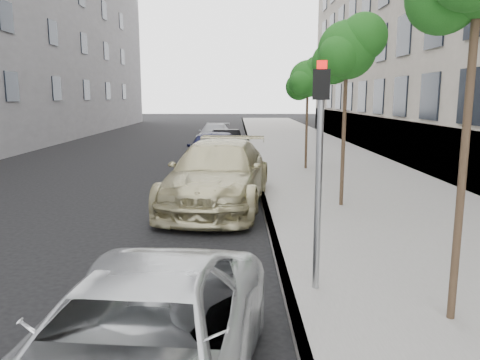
{
  "coord_description": "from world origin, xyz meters",
  "views": [
    {
      "loc": [
        0.4,
        -4.19,
        2.99
      ],
      "look_at": [
        0.46,
        4.18,
        1.5
      ],
      "focal_mm": 35.0,
      "sensor_mm": 36.0,
      "label": 1
    }
  ],
  "objects_px": {
    "tree_mid": "(348,50)",
    "signal_pole": "(319,151)",
    "sedan_rear": "(214,134)",
    "minivan": "(137,352)",
    "tree_far": "(308,79)",
    "sedan_blue": "(213,150)",
    "suv": "(218,174)",
    "sedan_black": "(227,142)"
  },
  "relations": [
    {
      "from": "tree_mid",
      "to": "signal_pole",
      "type": "xyz_separation_m",
      "value": [
        -1.63,
        -5.5,
        -1.94
      ]
    },
    {
      "from": "sedan_rear",
      "to": "minivan",
      "type": "bearing_deg",
      "value": -84.49
    },
    {
      "from": "sedan_rear",
      "to": "tree_far",
      "type": "bearing_deg",
      "value": -64.39
    },
    {
      "from": "tree_far",
      "to": "signal_pole",
      "type": "bearing_deg",
      "value": -97.74
    },
    {
      "from": "tree_mid",
      "to": "signal_pole",
      "type": "bearing_deg",
      "value": -106.53
    },
    {
      "from": "tree_mid",
      "to": "sedan_rear",
      "type": "relative_size",
      "value": 1.08
    },
    {
      "from": "tree_far",
      "to": "minivan",
      "type": "distance_m",
      "value": 15.47
    },
    {
      "from": "tree_far",
      "to": "sedan_blue",
      "type": "height_order",
      "value": "tree_far"
    },
    {
      "from": "minivan",
      "to": "suv",
      "type": "bearing_deg",
      "value": 92.79
    },
    {
      "from": "tree_mid",
      "to": "sedan_black",
      "type": "bearing_deg",
      "value": 105.29
    },
    {
      "from": "tree_mid",
      "to": "minivan",
      "type": "xyz_separation_m",
      "value": [
        -3.75,
        -8.2,
        -3.49
      ]
    },
    {
      "from": "signal_pole",
      "to": "sedan_blue",
      "type": "height_order",
      "value": "signal_pole"
    },
    {
      "from": "tree_far",
      "to": "sedan_black",
      "type": "relative_size",
      "value": 1.14
    },
    {
      "from": "tree_far",
      "to": "sedan_rear",
      "type": "bearing_deg",
      "value": 111.16
    },
    {
      "from": "tree_far",
      "to": "sedan_blue",
      "type": "distance_m",
      "value": 4.81
    },
    {
      "from": "minivan",
      "to": "sedan_blue",
      "type": "bearing_deg",
      "value": 95.79
    },
    {
      "from": "tree_far",
      "to": "sedan_black",
      "type": "xyz_separation_m",
      "value": [
        -3.33,
        5.67,
        -3.05
      ]
    },
    {
      "from": "suv",
      "to": "sedan_rear",
      "type": "xyz_separation_m",
      "value": [
        -0.9,
        16.89,
        -0.23
      ]
    },
    {
      "from": "signal_pole",
      "to": "tree_far",
      "type": "bearing_deg",
      "value": 93.88
    },
    {
      "from": "sedan_black",
      "to": "sedan_rear",
      "type": "distance_m",
      "value": 5.33
    },
    {
      "from": "sedan_black",
      "to": "tree_far",
      "type": "bearing_deg",
      "value": -66.5
    },
    {
      "from": "signal_pole",
      "to": "minivan",
      "type": "bearing_deg",
      "value": -116.47
    },
    {
      "from": "minivan",
      "to": "suv",
      "type": "distance_m",
      "value": 8.75
    },
    {
      "from": "tree_mid",
      "to": "tree_far",
      "type": "height_order",
      "value": "tree_mid"
    },
    {
      "from": "tree_far",
      "to": "suv",
      "type": "xyz_separation_m",
      "value": [
        -3.33,
        -5.97,
        -2.8
      ]
    },
    {
      "from": "tree_mid",
      "to": "sedan_rear",
      "type": "xyz_separation_m",
      "value": [
        -4.23,
        17.42,
        -3.5
      ]
    },
    {
      "from": "tree_mid",
      "to": "sedan_black",
      "type": "height_order",
      "value": "tree_mid"
    },
    {
      "from": "tree_far",
      "to": "suv",
      "type": "bearing_deg",
      "value": -119.13
    },
    {
      "from": "tree_mid",
      "to": "tree_far",
      "type": "bearing_deg",
      "value": 90.0
    },
    {
      "from": "sedan_blue",
      "to": "minivan",
      "type": "bearing_deg",
      "value": -81.96
    },
    {
      "from": "suv",
      "to": "sedan_rear",
      "type": "bearing_deg",
      "value": 100.53
    },
    {
      "from": "tree_far",
      "to": "signal_pole",
      "type": "relative_size",
      "value": 1.32
    },
    {
      "from": "tree_far",
      "to": "sedan_rear",
      "type": "distance_m",
      "value": 12.09
    },
    {
      "from": "sedan_rear",
      "to": "signal_pole",
      "type": "bearing_deg",
      "value": -79.09
    },
    {
      "from": "suv",
      "to": "sedan_blue",
      "type": "distance_m",
      "value": 6.59
    },
    {
      "from": "minivan",
      "to": "suv",
      "type": "relative_size",
      "value": 0.78
    },
    {
      "from": "sedan_rear",
      "to": "tree_mid",
      "type": "bearing_deg",
      "value": -71.91
    },
    {
      "from": "tree_mid",
      "to": "signal_pole",
      "type": "relative_size",
      "value": 1.46
    },
    {
      "from": "sedan_blue",
      "to": "sedan_black",
      "type": "xyz_separation_m",
      "value": [
        0.48,
        5.07,
        -0.17
      ]
    },
    {
      "from": "tree_far",
      "to": "sedan_black",
      "type": "distance_m",
      "value": 7.24
    },
    {
      "from": "suv",
      "to": "sedan_blue",
      "type": "height_order",
      "value": "suv"
    },
    {
      "from": "sedan_black",
      "to": "sedan_rear",
      "type": "relative_size",
      "value": 0.86
    }
  ]
}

